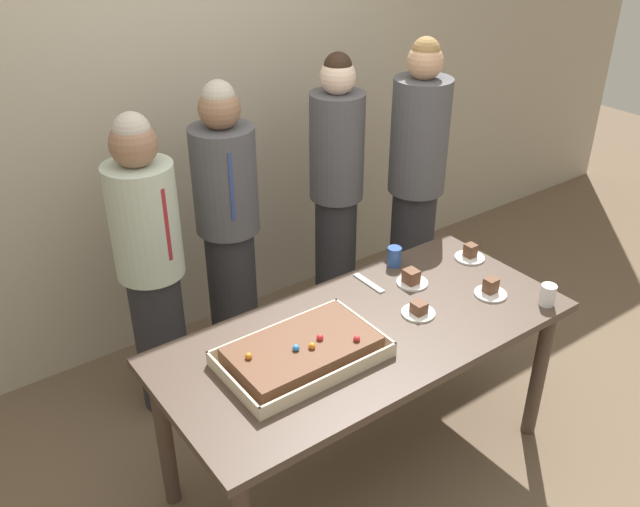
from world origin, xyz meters
name	(u,v)px	position (x,y,z in m)	size (l,w,h in m)	color
ground_plane	(361,462)	(0.00, 0.00, 0.00)	(12.00, 12.00, 0.00)	brown
interior_back_panel	(183,83)	(0.00, 1.60, 1.50)	(8.00, 0.12, 3.00)	#B2A893
party_table	(365,348)	(0.00, 0.00, 0.70)	(1.82, 0.83, 0.79)	#47382D
sheet_cake	(302,352)	(-0.34, -0.01, 0.84)	(0.65, 0.40, 0.11)	beige
plated_slice_near_left	(470,254)	(0.81, 0.16, 0.82)	(0.15, 0.15, 0.08)	white
plated_slice_near_right	(491,290)	(0.64, -0.12, 0.82)	(0.15, 0.15, 0.08)	white
plated_slice_far_left	(412,279)	(0.41, 0.16, 0.82)	(0.15, 0.15, 0.08)	white
plated_slice_far_right	(419,311)	(0.26, -0.05, 0.81)	(0.15, 0.15, 0.06)	white
drink_cup_nearest	(394,257)	(0.45, 0.34, 0.84)	(0.07, 0.07, 0.10)	#2D5199
drink_cup_middle	(548,295)	(0.78, -0.33, 0.84)	(0.07, 0.07, 0.10)	white
cake_server_utensil	(369,283)	(0.24, 0.28, 0.80)	(0.03, 0.20, 0.01)	silver
person_serving_front	(336,197)	(0.58, 0.98, 0.90)	(0.30, 0.30, 1.71)	#28282D
person_green_shirt_behind	(151,266)	(-0.55, 0.97, 0.84)	(0.33, 0.33, 1.61)	#28282D
person_striped_tie_right	(228,230)	(-0.09, 1.04, 0.86)	(0.33, 0.33, 1.66)	#28282D
person_far_right_suit	(416,188)	(0.98, 0.75, 0.93)	(0.32, 0.32, 1.77)	#28282D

